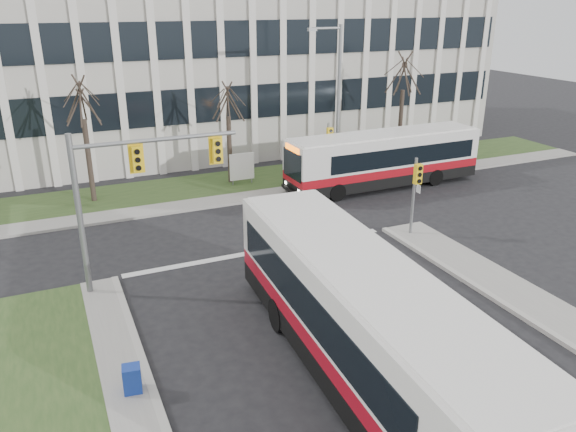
{
  "coord_description": "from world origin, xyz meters",
  "views": [
    {
      "loc": [
        -8.1,
        -13.08,
        10.44
      ],
      "look_at": [
        0.82,
        6.96,
        2.0
      ],
      "focal_mm": 35.0,
      "sensor_mm": 36.0,
      "label": 1
    }
  ],
  "objects_px": {
    "streetlight": "(336,96)",
    "bus_main": "(363,326)",
    "directory_sign": "(242,167)",
    "bus_cross": "(384,161)",
    "newspaper_box_blue": "(132,381)"
  },
  "relations": [
    {
      "from": "streetlight",
      "to": "bus_main",
      "type": "xyz_separation_m",
      "value": [
        -8.59,
        -17.61,
        -3.39
      ]
    },
    {
      "from": "bus_main",
      "to": "bus_cross",
      "type": "distance_m",
      "value": 18.77
    },
    {
      "from": "streetlight",
      "to": "bus_main",
      "type": "bearing_deg",
      "value": -116.02
    },
    {
      "from": "directory_sign",
      "to": "bus_main",
      "type": "height_order",
      "value": "bus_main"
    },
    {
      "from": "streetlight",
      "to": "directory_sign",
      "type": "xyz_separation_m",
      "value": [
        -5.53,
        1.3,
        -4.02
      ]
    },
    {
      "from": "streetlight",
      "to": "newspaper_box_blue",
      "type": "xyz_separation_m",
      "value": [
        -14.83,
        -15.62,
        -4.72
      ]
    },
    {
      "from": "directory_sign",
      "to": "bus_main",
      "type": "bearing_deg",
      "value": -99.21
    },
    {
      "from": "streetlight",
      "to": "directory_sign",
      "type": "distance_m",
      "value": 6.96
    },
    {
      "from": "bus_main",
      "to": "directory_sign",
      "type": "bearing_deg",
      "value": 83.67
    },
    {
      "from": "bus_cross",
      "to": "newspaper_box_blue",
      "type": "relative_size",
      "value": 12.58
    },
    {
      "from": "bus_cross",
      "to": "newspaper_box_blue",
      "type": "height_order",
      "value": "bus_cross"
    },
    {
      "from": "directory_sign",
      "to": "streetlight",
      "type": "bearing_deg",
      "value": -13.23
    },
    {
      "from": "streetlight",
      "to": "bus_main",
      "type": "distance_m",
      "value": 19.89
    },
    {
      "from": "newspaper_box_blue",
      "to": "bus_cross",
      "type": "bearing_deg",
      "value": 46.43
    },
    {
      "from": "directory_sign",
      "to": "newspaper_box_blue",
      "type": "distance_m",
      "value": 19.32
    }
  ]
}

